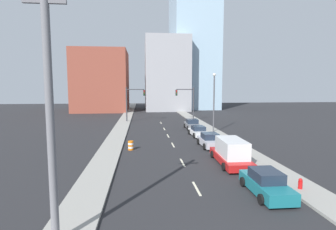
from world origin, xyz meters
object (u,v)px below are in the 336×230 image
object	(u,v)px
traffic_barrel	(131,145)
fire_hydrant	(300,185)
traffic_signal_left	(132,100)
traffic_signal_right	(189,100)
street_lamp	(214,98)
sedan_white	(198,131)
sedan_silver	(210,141)
sedan_teal	(266,183)
sedan_gray	(192,124)
box_truck_red	(231,152)
utility_pole_left_near	(50,116)

from	to	relation	value
traffic_barrel	fire_hydrant	size ratio (longest dim) A/B	1.14
traffic_signal_left	traffic_signal_right	distance (m)	10.79
traffic_signal_left	street_lamp	size ratio (longest dim) A/B	0.76
traffic_signal_left	sedan_white	bearing A→B (deg)	-58.30
street_lamp	traffic_barrel	bearing A→B (deg)	-140.56
traffic_signal_right	sedan_silver	xyz separation A→B (m)	(-1.51, -21.62, -3.44)
sedan_teal	sedan_gray	world-z (taller)	sedan_teal
traffic_signal_right	box_truck_red	size ratio (longest dim) A/B	1.05
fire_hydrant	sedan_teal	world-z (taller)	sedan_teal
sedan_white	fire_hydrant	bearing A→B (deg)	-85.90
sedan_white	sedan_teal	bearing A→B (deg)	-93.00
sedan_teal	box_truck_red	size ratio (longest dim) A/B	0.72
box_truck_red	sedan_white	size ratio (longest dim) A/B	1.36
utility_pole_left_near	sedan_gray	xyz separation A→B (m)	(11.47, 29.58, -4.70)
sedan_white	utility_pole_left_near	bearing A→B (deg)	-118.31
box_truck_red	sedan_silver	xyz separation A→B (m)	(-0.11, 6.55, -0.33)
sedan_teal	sedan_silver	xyz separation A→B (m)	(-0.09, 12.88, 0.02)
fire_hydrant	utility_pole_left_near	bearing A→B (deg)	-162.09
traffic_signal_right	street_lamp	world-z (taller)	street_lamp
traffic_barrel	utility_pole_left_near	bearing A→B (deg)	-98.34
fire_hydrant	sedan_silver	xyz separation A→B (m)	(-2.47, 12.65, 0.28)
utility_pole_left_near	sedan_white	world-z (taller)	utility_pole_left_near
sedan_white	sedan_gray	world-z (taller)	sedan_gray
street_lamp	sedan_silver	world-z (taller)	street_lamp
traffic_barrel	traffic_signal_right	bearing A→B (deg)	65.55
utility_pole_left_near	fire_hydrant	distance (m)	15.00
sedan_silver	traffic_barrel	bearing A→B (deg)	-177.54
traffic_signal_right	sedan_gray	size ratio (longest dim) A/B	1.44
traffic_barrel	sedan_teal	distance (m)	15.05
traffic_signal_left	street_lamp	bearing A→B (deg)	-46.57
utility_pole_left_near	sedan_white	bearing A→B (deg)	64.65
street_lamp	box_truck_red	size ratio (longest dim) A/B	1.38
traffic_signal_right	sedan_white	distance (m)	15.66
utility_pole_left_near	sedan_silver	world-z (taller)	utility_pole_left_near
utility_pole_left_near	fire_hydrant	xyz separation A→B (m)	(13.46, 4.35, -4.97)
utility_pole_left_near	sedan_gray	distance (m)	32.07
traffic_barrel	sedan_gray	distance (m)	15.98
traffic_signal_right	sedan_silver	size ratio (longest dim) A/B	1.49
traffic_signal_left	box_truck_red	world-z (taller)	traffic_signal_left
traffic_signal_left	traffic_signal_right	bearing A→B (deg)	0.00
traffic_signal_right	utility_pole_left_near	xyz separation A→B (m)	(-12.51, -38.63, 1.25)
box_truck_red	sedan_silver	world-z (taller)	box_truck_red
street_lamp	sedan_gray	size ratio (longest dim) A/B	1.88
fire_hydrant	traffic_barrel	bearing A→B (deg)	132.51
fire_hydrant	street_lamp	bearing A→B (deg)	89.00
fire_hydrant	sedan_teal	bearing A→B (deg)	-174.61
sedan_teal	sedan_gray	xyz separation A→B (m)	(0.39, 25.45, 0.01)
street_lamp	sedan_white	size ratio (longest dim) A/B	1.88
traffic_signal_left	box_truck_red	size ratio (longest dim) A/B	1.05
sedan_teal	sedan_white	distance (m)	19.30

